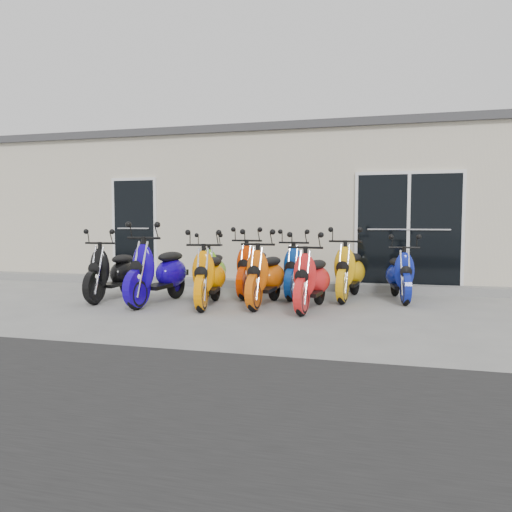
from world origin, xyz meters
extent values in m
plane|color=gray|center=(0.00, 0.00, 0.00)|extent=(80.00, 80.00, 0.00)
cube|color=beige|center=(0.00, 5.20, 1.60)|extent=(14.00, 6.00, 3.20)
cube|color=#3F3F42|center=(0.00, 5.20, 3.28)|extent=(14.20, 6.20, 0.16)
cube|color=gray|center=(0.00, 2.02, 0.07)|extent=(14.00, 0.40, 0.15)
cube|color=black|center=(-3.20, 2.17, 1.26)|extent=(1.07, 0.08, 2.22)
cube|color=black|center=(2.60, 2.17, 1.26)|extent=(2.02, 0.08, 2.22)
camera|label=1|loc=(2.24, -7.81, 1.36)|focal=35.00mm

